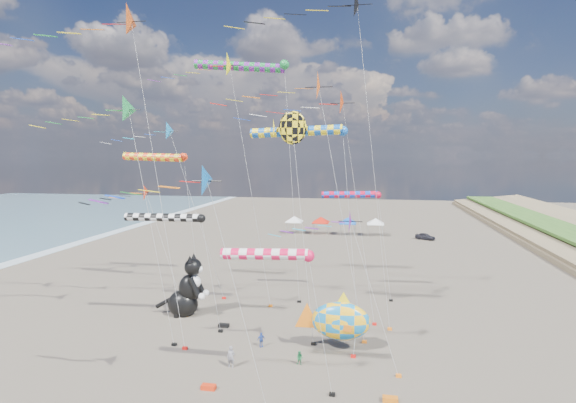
# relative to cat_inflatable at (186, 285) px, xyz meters

# --- Properties ---
(delta_kite_0) EXTENTS (10.21, 1.62, 12.07)m
(delta_kite_0) POSITION_rel_cat_inflatable_xyz_m (-4.85, -0.35, 7.96)
(delta_kite_0) COLOR red
(delta_kite_0) RESTS_ON ground
(delta_kite_1) EXTENTS (11.50, 2.17, 19.16)m
(delta_kite_1) POSITION_rel_cat_inflatable_xyz_m (-2.95, -6.44, 14.89)
(delta_kite_1) COLOR green
(delta_kite_1) RESTS_ON ground
(delta_kite_2) EXTENTS (12.59, 2.44, 21.18)m
(delta_kite_2) POSITION_rel_cat_inflatable_xyz_m (11.17, -3.23, 16.82)
(delta_kite_2) COLOR #F05C18
(delta_kite_2) RESTS_ON ground
(delta_kite_3) EXTENTS (11.68, 2.02, 18.15)m
(delta_kite_3) POSITION_rel_cat_inflatable_xyz_m (-3.59, 5.14, 13.93)
(delta_kite_3) COLOR #1A81C7
(delta_kite_3) RESTS_ON ground
(delta_kite_4) EXTENTS (11.60, 2.21, 20.05)m
(delta_kite_4) POSITION_rel_cat_inflatable_xyz_m (12.95, 0.67, 15.75)
(delta_kite_4) COLOR #C33C11
(delta_kite_4) RESTS_ON ground
(delta_kite_5) EXTENTS (13.61, 2.64, 27.88)m
(delta_kite_5) POSITION_rel_cat_inflatable_xyz_m (14.11, -0.22, 23.41)
(delta_kite_5) COLOR black
(delta_kite_5) RESTS_ON ground
(delta_kite_6) EXTENTS (9.15, 1.78, 11.17)m
(delta_kite_6) POSITION_rel_cat_inflatable_xyz_m (13.99, -8.37, 7.06)
(delta_kite_6) COLOR #6F1487
(delta_kite_6) RESTS_ON ground
(delta_kite_7) EXTENTS (14.14, 2.59, 25.79)m
(delta_kite_7) POSITION_rel_cat_inflatable_xyz_m (-1.34, -6.93, 21.34)
(delta_kite_7) COLOR #D34F17
(delta_kite_7) RESTS_ON ground
(delta_kite_8) EXTENTS (11.04, 2.50, 24.45)m
(delta_kite_8) POSITION_rel_cat_inflatable_xyz_m (3.41, 3.67, 20.07)
(delta_kite_8) COLOR #FFF113
(delta_kite_8) RESTS_ON ground
(delta_kite_9) EXTENTS (8.98, 1.72, 14.28)m
(delta_kite_9) POSITION_rel_cat_inflatable_xyz_m (7.69, -15.45, 10.15)
(delta_kite_9) COLOR #0F63B8
(delta_kite_9) RESTS_ON ground
(windsock_0) EXTENTS (9.14, 0.83, 16.95)m
(windsock_0) POSITION_rel_cat_inflatable_xyz_m (10.90, -1.74, 13.60)
(windsock_0) COLOR #1252B4
(windsock_0) RESTS_ON ground
(windsock_1) EXTENTS (7.25, 0.70, 11.08)m
(windsock_1) POSITION_rel_cat_inflatable_xyz_m (14.76, 7.48, 7.79)
(windsock_1) COLOR red
(windsock_1) RESTS_ON ground
(windsock_2) EXTENTS (10.55, 0.93, 23.69)m
(windsock_2) POSITION_rel_cat_inflatable_xyz_m (4.18, 5.43, 20.29)
(windsock_2) COLOR #188437
(windsock_2) RESTS_ON ground
(windsock_3) EXTENTS (8.26, 0.71, 9.86)m
(windsock_3) POSITION_rel_cat_inflatable_xyz_m (-0.01, -3.25, 6.58)
(windsock_3) COLOR black
(windsock_3) RESTS_ON ground
(windsock_4) EXTENTS (7.10, 0.74, 9.02)m
(windsock_4) POSITION_rel_cat_inflatable_xyz_m (10.54, -11.51, 5.73)
(windsock_4) COLOR #E91047
(windsock_4) RESTS_ON ground
(windsock_5) EXTENTS (8.39, 0.85, 14.88)m
(windsock_5) POSITION_rel_cat_inflatable_xyz_m (-5.43, 5.91, 11.53)
(windsock_5) COLOR #FF3915
(windsock_5) RESTS_ON ground
(angelfish_kite) EXTENTS (3.74, 3.02, 18.11)m
(angelfish_kite) POSITION_rel_cat_inflatable_xyz_m (10.11, -2.38, 13.79)
(angelfish_kite) COLOR yellow
(angelfish_kite) RESTS_ON ground
(cat_inflatable) EXTENTS (4.26, 2.17, 5.72)m
(cat_inflatable) POSITION_rel_cat_inflatable_xyz_m (0.00, 0.00, 0.00)
(cat_inflatable) COLOR black
(cat_inflatable) RESTS_ON ground
(fish_inflatable) EXTENTS (5.83, 2.11, 4.56)m
(fish_inflatable) POSITION_rel_cat_inflatable_xyz_m (14.37, -5.01, -0.54)
(fish_inflatable) COLOR #1378BA
(fish_inflatable) RESTS_ON ground
(person_adult) EXTENTS (0.56, 0.37, 1.50)m
(person_adult) POSITION_rel_cat_inflatable_xyz_m (7.16, -9.05, -2.11)
(person_adult) COLOR gray
(person_adult) RESTS_ON ground
(child_green) EXTENTS (0.55, 0.47, 1.00)m
(child_green) POSITION_rel_cat_inflatable_xyz_m (11.79, -7.84, -2.36)
(child_green) COLOR #228648
(child_green) RESTS_ON ground
(child_blue) EXTENTS (0.69, 0.62, 1.13)m
(child_blue) POSITION_rel_cat_inflatable_xyz_m (8.40, -5.42, -2.30)
(child_blue) COLOR #2646A9
(child_blue) RESTS_ON ground
(kite_bag_0) EXTENTS (0.90, 0.44, 0.30)m
(kite_bag_0) POSITION_rel_cat_inflatable_xyz_m (4.31, -2.15, -2.71)
(kite_bag_0) COLOR black
(kite_bag_0) RESTS_ON ground
(kite_bag_1) EXTENTS (0.90, 0.44, 0.30)m
(kite_bag_1) POSITION_rel_cat_inflatable_xyz_m (17.83, -11.52, -2.71)
(kite_bag_1) COLOR orange
(kite_bag_1) RESTS_ON ground
(kite_bag_2) EXTENTS (0.90, 0.44, 0.30)m
(kite_bag_2) POSITION_rel_cat_inflatable_xyz_m (6.68, -12.15, -2.71)
(kite_bag_2) COLOR red
(kite_bag_2) RESTS_ON ground
(tent_row) EXTENTS (19.20, 4.20, 3.80)m
(tent_row) POSITION_rel_cat_inflatable_xyz_m (9.92, 44.70, 0.29)
(tent_row) COLOR white
(tent_row) RESTS_ON ground
(parked_car) EXTENTS (3.61, 2.86, 1.15)m
(parked_car) POSITION_rel_cat_inflatable_xyz_m (25.95, 42.70, -2.29)
(parked_car) COLOR #26262D
(parked_car) RESTS_ON ground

